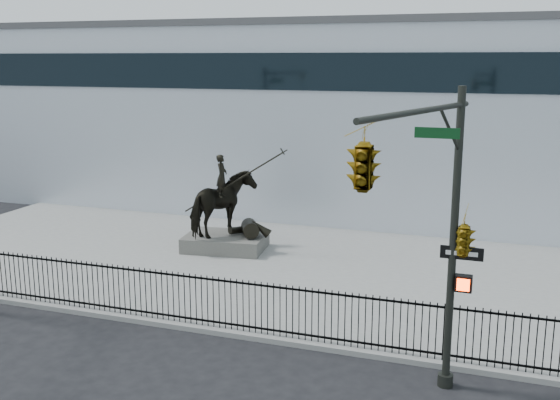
% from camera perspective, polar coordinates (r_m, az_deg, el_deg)
% --- Properties ---
extents(ground, '(120.00, 120.00, 0.00)m').
position_cam_1_polar(ground, '(18.18, -8.99, -12.53)').
color(ground, black).
rests_on(ground, ground).
extents(plaza, '(30.00, 12.00, 0.15)m').
position_cam_1_polar(plaza, '(24.10, -1.11, -5.87)').
color(plaza, gray).
rests_on(plaza, ground).
extents(building, '(44.00, 14.00, 9.00)m').
position_cam_1_polar(building, '(35.51, 6.23, 7.22)').
color(building, white).
rests_on(building, ground).
extents(picket_fence, '(22.10, 0.10, 1.50)m').
position_cam_1_polar(picket_fence, '(18.85, -7.27, -8.57)').
color(picket_fence, black).
rests_on(picket_fence, plaza).
extents(statue_plinth, '(3.34, 2.50, 0.58)m').
position_cam_1_polar(statue_plinth, '(26.06, -4.78, -3.67)').
color(statue_plinth, '#4F4E48').
rests_on(statue_plinth, plaza).
extents(equestrian_statue, '(3.96, 2.70, 3.37)m').
position_cam_1_polar(equestrian_statue, '(25.67, -4.71, -0.44)').
color(equestrian_statue, black).
rests_on(equestrian_statue, statue_plinth).
extents(traffic_signal_right, '(2.17, 6.86, 7.00)m').
position_cam_1_polar(traffic_signal_right, '(12.85, 12.00, -0.26)').
color(traffic_signal_right, black).
rests_on(traffic_signal_right, ground).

